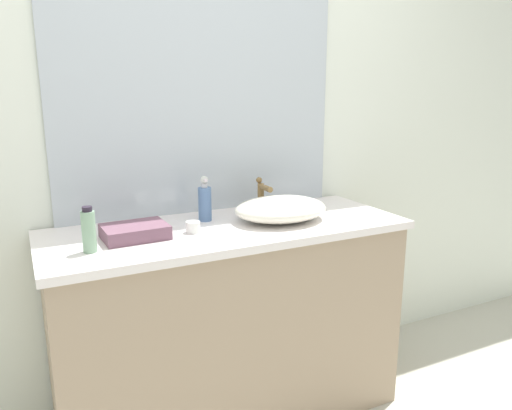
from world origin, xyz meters
name	(u,v)px	position (x,y,z in m)	size (l,w,h in m)	color
bathroom_wall_rear	(182,121)	(0.00, 0.73, 1.30)	(6.00, 0.06, 2.60)	silver
vanity_counter	(229,323)	(0.08, 0.40, 0.44)	(1.50, 0.58, 0.89)	tan
wall_mirror_panel	(200,72)	(0.08, 0.69, 1.51)	(1.31, 0.01, 1.25)	#B2BCC6
sink_basin	(281,209)	(0.32, 0.38, 0.94)	(0.41, 0.32, 0.10)	silver
faucet	(262,192)	(0.32, 0.56, 0.97)	(0.03, 0.13, 0.15)	olive
soap_dispenser	(205,202)	(0.02, 0.52, 0.97)	(0.06, 0.06, 0.20)	#4E6E9D
lotion_bottle	(89,231)	(-0.49, 0.31, 0.96)	(0.05, 0.05, 0.16)	gray
candle_jar	(193,227)	(-0.09, 0.37, 0.91)	(0.06, 0.06, 0.04)	silver
folded_hand_towel	(135,232)	(-0.31, 0.40, 0.91)	(0.24, 0.18, 0.05)	#6E4B5B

